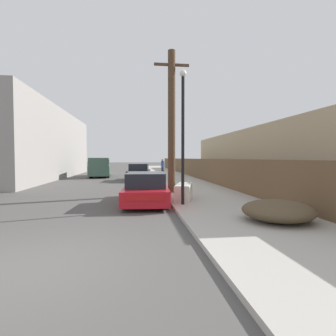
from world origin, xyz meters
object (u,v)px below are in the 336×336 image
object	(u,v)px
parked_sports_car_red	(146,189)
utility_pole	(172,121)
pickup_truck	(100,167)
pedestrian	(163,166)
discarded_fridge	(184,192)
street_lamp	(183,128)
car_parked_mid	(139,173)
brush_pile	(278,211)

from	to	relation	value
parked_sports_car_red	utility_pole	bearing A→B (deg)	63.22
pickup_truck	pedestrian	size ratio (longest dim) A/B	3.38
parked_sports_car_red	utility_pole	world-z (taller)	utility_pole
discarded_fridge	parked_sports_car_red	xyz separation A→B (m)	(-1.62, 0.01, 0.14)
parked_sports_car_red	utility_pole	distance (m)	4.31
parked_sports_car_red	street_lamp	bearing A→B (deg)	-36.26
parked_sports_car_red	utility_pole	size ratio (longest dim) A/B	0.62
car_parked_mid	utility_pole	xyz separation A→B (m)	(1.54, -8.80, 3.16)
utility_pole	discarded_fridge	bearing A→B (deg)	-85.52
brush_pile	pedestrian	xyz separation A→B (m)	(-1.13, 20.73, 0.59)
utility_pole	brush_pile	distance (m)	7.67
pickup_truck	utility_pole	xyz separation A→B (m)	(5.36, -13.29, 2.87)
pickup_truck	utility_pole	world-z (taller)	utility_pole
car_parked_mid	pickup_truck	distance (m)	5.90
street_lamp	pedestrian	world-z (taller)	street_lamp
discarded_fridge	utility_pole	bearing A→B (deg)	111.20
street_lamp	brush_pile	xyz separation A→B (m)	(2.19, -2.94, -2.64)
parked_sports_car_red	street_lamp	size ratio (longest dim) A/B	0.88
car_parked_mid	street_lamp	distance (m)	12.70
pickup_truck	street_lamp	distance (m)	17.81
pickup_truck	utility_pole	bearing A→B (deg)	108.12
brush_pile	pedestrian	size ratio (longest dim) A/B	1.16
utility_pole	pedestrian	bearing A→B (deg)	85.96
discarded_fridge	pedestrian	xyz separation A→B (m)	(0.81, 16.67, 0.55)
car_parked_mid	street_lamp	bearing A→B (deg)	-78.27
car_parked_mid	brush_pile	distance (m)	15.77
parked_sports_car_red	car_parked_mid	bearing A→B (deg)	93.85
pedestrian	parked_sports_car_red	bearing A→B (deg)	-98.29
street_lamp	car_parked_mid	bearing A→B (deg)	96.81
pickup_truck	pedestrian	xyz separation A→B (m)	(6.37, 0.91, 0.05)
pickup_truck	utility_pole	size ratio (longest dim) A/B	0.80
car_parked_mid	brush_pile	xyz separation A→B (m)	(3.67, -15.34, -0.25)
brush_pile	car_parked_mid	bearing A→B (deg)	103.47
discarded_fridge	street_lamp	world-z (taller)	street_lamp
car_parked_mid	pedestrian	size ratio (longest dim) A/B	2.66
parked_sports_car_red	car_parked_mid	distance (m)	11.27
discarded_fridge	car_parked_mid	size ratio (longest dim) A/B	0.41
street_lamp	pedestrian	xyz separation A→B (m)	(1.07, 17.79, -2.05)
discarded_fridge	pickup_truck	bearing A→B (deg)	126.15
street_lamp	parked_sports_car_red	bearing A→B (deg)	140.49
pedestrian	utility_pole	bearing A→B (deg)	-94.04
pedestrian	street_lamp	bearing A→B (deg)	-93.43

